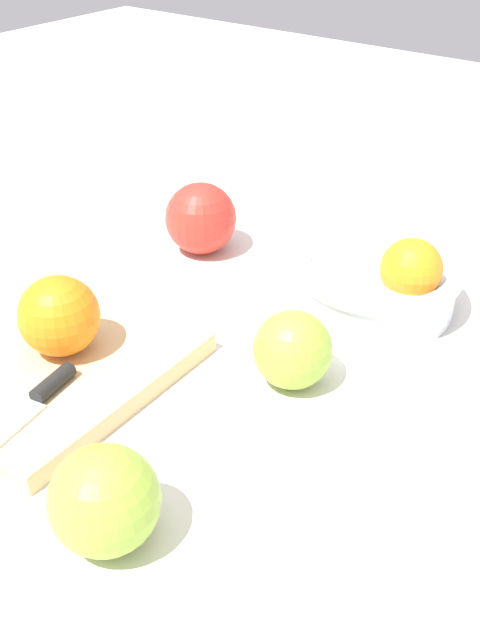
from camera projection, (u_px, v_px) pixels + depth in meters
name	position (u px, v px, depth m)	size (l,w,h in m)	color
ground_plane	(143.00, 335.00, 0.73)	(2.40, 2.40, 0.00)	silver
bowl	(381.00, 280.00, 0.75)	(0.17, 0.17, 0.09)	silver
cutting_board	(62.00, 371.00, 0.67)	(0.23, 0.17, 0.02)	#DBB77F
orange_on_board	(59.00, 316.00, 0.66)	(0.07, 0.07, 0.07)	orange
knife	(27.00, 407.00, 0.60)	(0.16, 0.04, 0.01)	silver
apple_back_center	(293.00, 350.00, 0.65)	(0.07, 0.07, 0.07)	#8EB738
apple_front_left	(201.00, 218.00, 0.86)	(0.08, 0.08, 0.08)	red
apple_back_right	(104.00, 500.00, 0.50)	(0.08, 0.08, 0.08)	#8EB738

